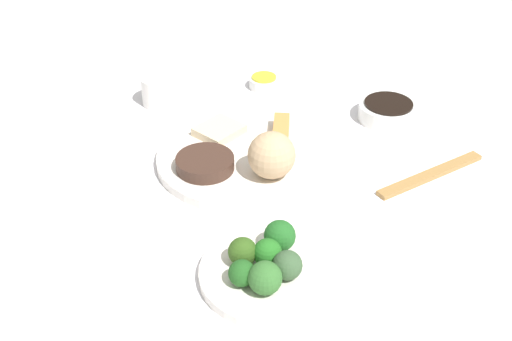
{
  "coord_description": "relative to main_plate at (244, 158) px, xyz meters",
  "views": [
    {
      "loc": [
        0.63,
        0.71,
        0.66
      ],
      "look_at": [
        0.07,
        0.05,
        0.06
      ],
      "focal_mm": 47.26,
      "sensor_mm": 36.0,
      "label": 1
    }
  ],
  "objects": [
    {
      "name": "tabletop",
      "position": [
        -0.03,
        0.03,
        -0.02
      ],
      "size": [
        2.2,
        2.2,
        0.02
      ],
      "primitive_type": "cube",
      "color": "white",
      "rests_on": "ground"
    },
    {
      "name": "main_plate",
      "position": [
        0.0,
        0.0,
        0.0
      ],
      "size": [
        0.3,
        0.3,
        0.02
      ],
      "primitive_type": "cylinder",
      "color": "white",
      "rests_on": "tabletop"
    },
    {
      "name": "rice_scoop",
      "position": [
        0.01,
        0.08,
        0.05
      ],
      "size": [
        0.08,
        0.08,
        0.08
      ],
      "primitive_type": "sphere",
      "color": "tan",
      "rests_on": "main_plate"
    },
    {
      "name": "spring_roll",
      "position": [
        -0.08,
        0.01,
        0.02
      ],
      "size": [
        0.09,
        0.09,
        0.02
      ],
      "primitive_type": "cube",
      "rotation": [
        0.0,
        0.0,
        0.79
      ],
      "color": "#DC9148",
      "rests_on": "main_plate"
    },
    {
      "name": "crab_rangoon_wonton",
      "position": [
        -0.01,
        -0.08,
        0.02
      ],
      "size": [
        0.08,
        0.08,
        0.02
      ],
      "primitive_type": "cube",
      "rotation": [
        0.0,
        0.0,
        0.14
      ],
      "color": "beige",
      "rests_on": "main_plate"
    },
    {
      "name": "stir_fry_heap",
      "position": [
        0.08,
        -0.01,
        0.02
      ],
      "size": [
        0.1,
        0.1,
        0.02
      ],
      "primitive_type": "cylinder",
      "color": "#412A20",
      "rests_on": "main_plate"
    },
    {
      "name": "broccoli_plate",
      "position": [
        0.15,
        0.24,
        -0.0
      ],
      "size": [
        0.2,
        0.2,
        0.01
      ],
      "primitive_type": "cylinder",
      "color": "white",
      "rests_on": "tabletop"
    },
    {
      "name": "broccoli_floret_0",
      "position": [
        0.15,
        0.26,
        0.03
      ],
      "size": [
        0.04,
        0.04,
        0.04
      ],
      "primitive_type": "sphere",
      "color": "#395936",
      "rests_on": "broccoli_plate"
    },
    {
      "name": "broccoli_floret_1",
      "position": [
        0.15,
        0.23,
        0.03
      ],
      "size": [
        0.04,
        0.04,
        0.04
      ],
      "primitive_type": "sphere",
      "color": "#246F21",
      "rests_on": "broccoli_plate"
    },
    {
      "name": "broccoli_floret_2",
      "position": [
        0.18,
        0.26,
        0.03
      ],
      "size": [
        0.04,
        0.04,
        0.04
      ],
      "primitive_type": "sphere",
      "color": "#346C2E",
      "rests_on": "broccoli_plate"
    },
    {
      "name": "broccoli_floret_3",
      "position": [
        0.2,
        0.23,
        0.02
      ],
      "size": [
        0.04,
        0.04,
        0.04
      ],
      "primitive_type": "sphere",
      "color": "#21581F",
      "rests_on": "broccoli_plate"
    },
    {
      "name": "broccoli_floret_4",
      "position": [
        0.11,
        0.21,
        0.03
      ],
      "size": [
        0.04,
        0.04,
        0.04
      ],
      "primitive_type": "sphere",
      "color": "#226223",
      "rests_on": "broccoli_plate"
    },
    {
      "name": "broccoli_floret_5",
      "position": [
        0.17,
        0.2,
        0.03
      ],
      "size": [
        0.04,
        0.04,
        0.04
      ],
      "primitive_type": "sphere",
      "color": "#34581B",
      "rests_on": "broccoli_plate"
    },
    {
      "name": "soy_sauce_bowl",
      "position": [
        -0.3,
        0.06,
        0.01
      ],
      "size": [
        0.11,
        0.11,
        0.03
      ],
      "primitive_type": "cylinder",
      "color": "white",
      "rests_on": "tabletop"
    },
    {
      "name": "soy_sauce_bowl_liquid",
      "position": [
        -0.3,
        0.06,
        0.02
      ],
      "size": [
        0.09,
        0.09,
        0.0
      ],
      "primitive_type": "cylinder",
      "color": "black",
      "rests_on": "soy_sauce_bowl"
    },
    {
      "name": "sauce_ramekin_hot_mustard",
      "position": [
        -0.2,
        -0.18,
        0.0
      ],
      "size": [
        0.06,
        0.06,
        0.02
      ],
      "primitive_type": "cylinder",
      "color": "white",
      "rests_on": "tabletop"
    },
    {
      "name": "sauce_ramekin_hot_mustard_liquid",
      "position": [
        -0.2,
        -0.18,
        0.02
      ],
      "size": [
        0.05,
        0.05,
        0.0
      ],
      "primitive_type": "cylinder",
      "color": "yellow",
      "rests_on": "sauce_ramekin_hot_mustard"
    },
    {
      "name": "teacup",
      "position": [
        -0.01,
        -0.26,
        0.02
      ],
      "size": [
        0.07,
        0.07,
        0.06
      ],
      "primitive_type": "cylinder",
      "color": "white",
      "rests_on": "tabletop"
    },
    {
      "name": "chopsticks_pair",
      "position": [
        -0.2,
        0.23,
        -0.0
      ],
      "size": [
        0.22,
        0.05,
        0.01
      ],
      "primitive_type": "cube",
      "rotation": [
        0.0,
        0.0,
        3.0
      ],
      "color": "#A87B42",
      "rests_on": "tabletop"
    }
  ]
}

